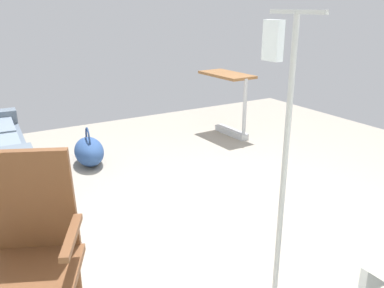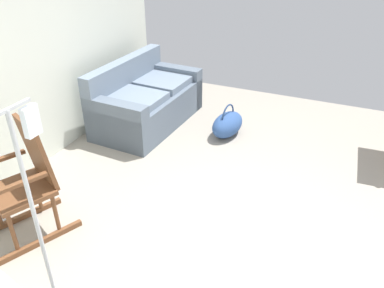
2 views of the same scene
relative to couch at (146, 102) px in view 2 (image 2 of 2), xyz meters
The scene contains 4 objects.
ground_plane 2.49m from the couch, 133.57° to the right, with size 6.83×6.83×0.00m, color gray.
couch is the anchor object (origin of this frame).
rocking_chair 2.26m from the couch, behind, with size 0.89×0.75×1.05m.
duffel_bag 1.14m from the couch, 84.59° to the right, with size 0.60×0.40×0.43m.
Camera 2 is at (-2.43, -0.70, 2.43)m, focal length 36.26 mm.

